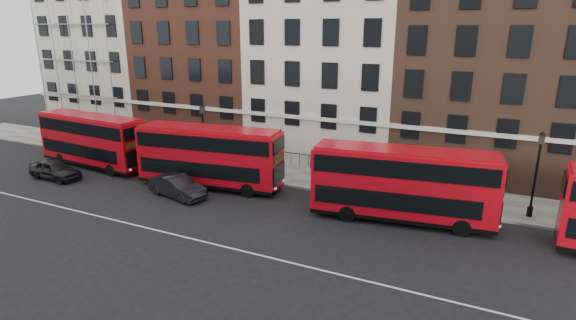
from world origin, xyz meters
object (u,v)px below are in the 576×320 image
at_px(bus_b, 209,155).
at_px(car_front, 177,186).
at_px(bus_a, 92,139).
at_px(car_rear, 55,170).
at_px(bus_c, 402,183).

xyz_separation_m(bus_b, car_front, (-0.87, -2.64, -1.63)).
height_order(bus_a, car_rear, bus_a).
distance_m(bus_c, car_rear, 25.85).
height_order(bus_c, car_front, bus_c).
xyz_separation_m(bus_a, car_rear, (-0.09, -3.70, -1.59)).
distance_m(bus_a, bus_b, 11.68).
xyz_separation_m(bus_c, car_rear, (-25.53, -3.69, -1.64)).
bearing_deg(bus_a, bus_b, 4.28).
bearing_deg(bus_b, car_front, -115.93).
height_order(bus_b, car_rear, bus_b).
distance_m(bus_b, bus_c, 13.76).
height_order(bus_a, bus_c, bus_c).
bearing_deg(car_front, bus_a, 88.41).
bearing_deg(bus_b, bus_c, -7.66).
distance_m(bus_b, car_rear, 12.44).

